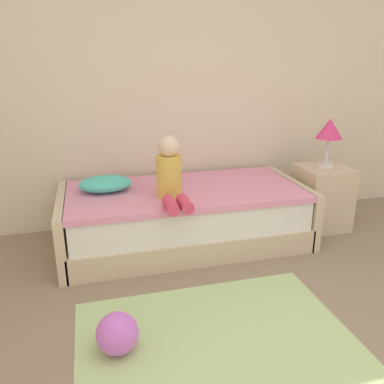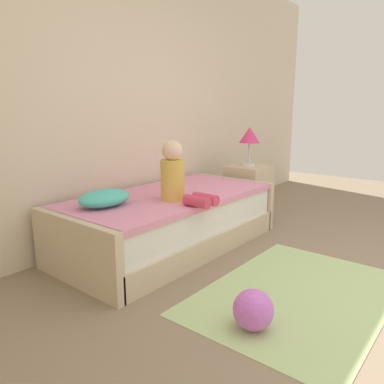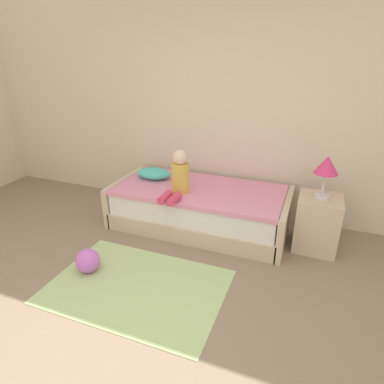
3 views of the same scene
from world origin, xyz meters
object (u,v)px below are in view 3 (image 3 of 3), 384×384
Objects in this scene: child_figure at (179,176)px; bed at (199,207)px; pillow at (154,173)px; nightstand at (317,223)px; table_lamp at (327,167)px; toy_ball at (88,261)px.

bed is at bearing 53.38° from child_figure.
nightstand is at bearing -3.20° from pillow.
table_lamp is at bearing -3.20° from pillow.
table_lamp reaches higher than child_figure.
child_figure is (-1.52, -0.22, 0.40)m from nightstand.
nightstand is 2.03m from pillow.
table_lamp reaches higher than nightstand.
nightstand is at bearing 0.00° from table_lamp.
toy_ball is at bearing -148.51° from table_lamp.
pillow is at bearing 171.35° from bed.
bed reaches higher than toy_ball.
child_figure reaches higher than nightstand.
child_figure is at bearing -171.90° from nightstand.
child_figure is (-1.52, -0.22, -0.23)m from table_lamp.
toy_ball is (-2.05, -1.25, -0.82)m from table_lamp.
table_lamp is 2.04m from pillow.
toy_ball is at bearing -118.85° from bed.
bed is 1.45m from toy_ball.
pillow is 1.44m from toy_ball.
pillow is (-2.01, 0.11, 0.26)m from nightstand.
bed is at bearing 179.48° from nightstand.
pillow is at bearing 176.80° from table_lamp.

